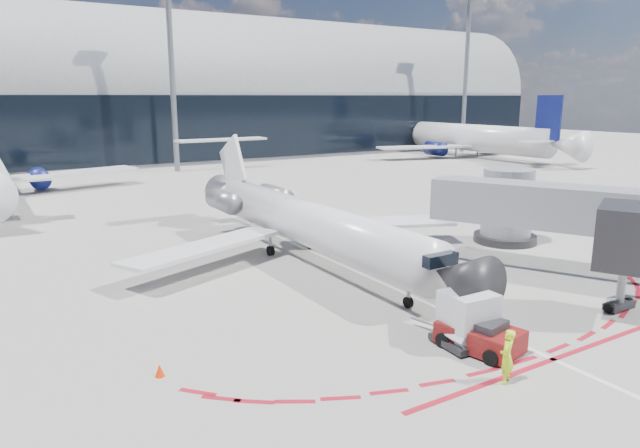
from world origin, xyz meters
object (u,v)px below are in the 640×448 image
regional_jet (301,220)px  pushback_tug (480,336)px  uld_container (468,319)px  ramp_worker (507,356)px

regional_jet → pushback_tug: (-0.50, -14.53, -1.71)m
regional_jet → uld_container: bearing=-92.5°
pushback_tug → uld_container: uld_container is taller
ramp_worker → uld_container: (1.10, 2.85, 0.10)m
ramp_worker → uld_container: size_ratio=0.80×
regional_jet → pushback_tug: 14.64m
regional_jet → uld_container: regional_jet is taller
pushback_tug → uld_container: 0.77m
pushback_tug → ramp_worker: 2.59m
regional_jet → ramp_worker: bearing=-95.8°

